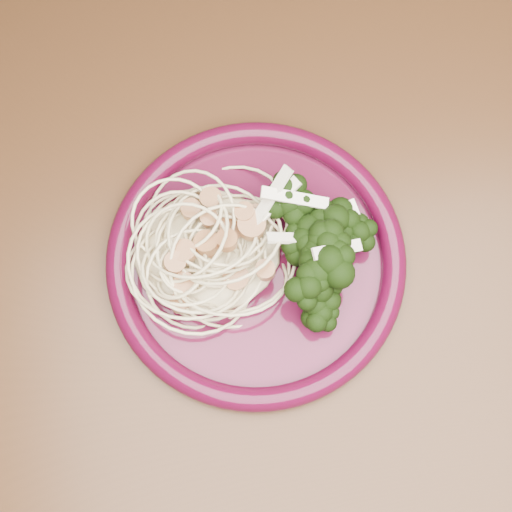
{
  "coord_description": "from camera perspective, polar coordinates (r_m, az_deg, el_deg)",
  "views": [
    {
      "loc": [
        -0.07,
        -0.13,
        1.32
      ],
      "look_at": [
        -0.04,
        0.03,
        0.77
      ],
      "focal_mm": 50.0,
      "sensor_mm": 36.0,
      "label": 1
    }
  ],
  "objects": [
    {
      "name": "onion_garnish",
      "position": [
        0.54,
        5.2,
        0.35
      ],
      "size": [
        0.08,
        0.1,
        0.05
      ],
      "primitive_type": null,
      "rotation": [
        0.0,
        0.0,
        -0.34
      ],
      "color": "white",
      "rests_on": "broccoli_pile"
    },
    {
      "name": "scallop_cluster",
      "position": [
        0.54,
        -4.18,
        1.55
      ],
      "size": [
        0.14,
        0.14,
        0.04
      ],
      "primitive_type": null,
      "rotation": [
        0.0,
        0.0,
        -0.34
      ],
      "color": "#AD7649",
      "rests_on": "spaghetti_pile"
    },
    {
      "name": "dinner_plate",
      "position": [
        0.58,
        -0.0,
        -0.31
      ],
      "size": [
        0.31,
        0.31,
        0.02
      ],
      "rotation": [
        0.0,
        0.0,
        -0.34
      ],
      "color": "#450D24",
      "rests_on": "dining_table"
    },
    {
      "name": "broccoli_pile",
      "position": [
        0.56,
        4.94,
        -0.51
      ],
      "size": [
        0.12,
        0.15,
        0.05
      ],
      "primitive_type": "ellipsoid",
      "rotation": [
        0.0,
        0.0,
        -0.34
      ],
      "color": "black",
      "rests_on": "dinner_plate"
    },
    {
      "name": "dining_table",
      "position": [
        0.68,
        3.98,
        -4.47
      ],
      "size": [
        1.2,
        0.8,
        0.75
      ],
      "color": "#472814",
      "rests_on": "ground"
    },
    {
      "name": "spaghetti_pile",
      "position": [
        0.57,
        -3.96,
        0.57
      ],
      "size": [
        0.15,
        0.14,
        0.03
      ],
      "primitive_type": "ellipsoid",
      "rotation": [
        0.0,
        0.0,
        -0.34
      ],
      "color": "beige",
      "rests_on": "dinner_plate"
    }
  ]
}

